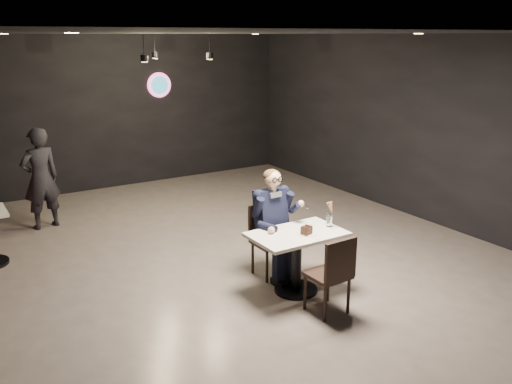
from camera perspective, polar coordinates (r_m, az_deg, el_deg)
floor at (r=7.59m, az=-2.20°, el=-6.91°), size 9.00×9.00×0.00m
wall_sign at (r=11.41m, az=-10.16°, el=11.03°), size 0.50×0.06×0.50m
pendant_lights at (r=8.78m, az=-9.16°, el=15.36°), size 1.40×1.20×0.36m
main_table at (r=6.52m, az=4.28°, el=-7.39°), size 1.10×0.70×0.75m
chair_far at (r=6.90m, az=1.60°, el=-5.21°), size 0.42×0.46×0.92m
chair_near at (r=6.07m, az=7.53°, el=-8.46°), size 0.43×0.47×0.92m
seated_man at (r=6.81m, az=1.61°, el=-3.17°), size 0.60×0.80×1.44m
dessert_plate at (r=6.35m, az=5.57°, el=-4.39°), size 0.20×0.20×0.01m
cake_slice at (r=6.31m, az=5.34°, el=-4.04°), size 0.14×0.13×0.08m
mint_leaf at (r=6.32m, az=5.76°, el=-3.66°), size 0.06×0.04×0.01m
sundae_glass at (r=6.60m, az=7.72°, el=-2.96°), size 0.07×0.07×0.16m
wafer_cone at (r=6.49m, az=7.89°, el=-1.68°), size 0.09×0.09×0.14m
passerby at (r=9.16m, az=-21.74°, el=1.33°), size 0.65×0.49×1.62m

